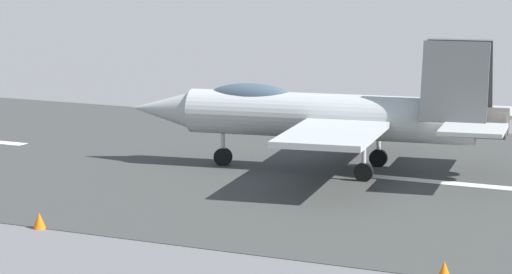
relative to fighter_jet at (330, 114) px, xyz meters
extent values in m
plane|color=slate|center=(-5.46, 0.21, -2.41)|extent=(400.00, 400.00, 0.00)
cube|color=#3C3E3B|center=(-5.46, 0.21, -2.40)|extent=(240.00, 26.00, 0.02)
cube|color=white|center=(-5.27, 0.21, -2.38)|extent=(8.00, 0.70, 0.00)
cylinder|color=#B0B4B2|center=(0.05, 0.01, -0.08)|extent=(12.12, 3.73, 1.86)
cone|color=#B0B4B2|center=(7.33, 1.17, -0.08)|extent=(2.98, 2.00, 1.58)
ellipsoid|color=#3F5160|center=(3.38, 0.54, 0.62)|extent=(3.73, 1.65, 1.10)
cylinder|color=#47423D|center=(-6.11, -0.42, -0.08)|extent=(2.35, 1.43, 1.10)
cylinder|color=#47423D|center=(-5.93, -1.51, -0.08)|extent=(2.35, 1.43, 1.10)
cube|color=#B0B4B2|center=(-1.55, 3.67, -0.18)|extent=(4.29, 6.34, 0.24)
cube|color=#B0B4B2|center=(-0.33, -3.97, -0.18)|extent=(4.29, 6.34, 0.24)
cube|color=#B0B4B2|center=(-6.40, 1.41, 0.02)|extent=(2.81, 3.14, 0.16)
cube|color=#B0B4B2|center=(-5.64, -3.33, 0.02)|extent=(2.81, 3.14, 0.16)
cube|color=#505253|center=(-5.25, 0.07, 1.62)|extent=(2.72, 1.35, 3.14)
cube|color=#505253|center=(-4.97, -1.71, 1.62)|extent=(2.72, 1.35, 3.14)
cylinder|color=silver|center=(4.60, 0.74, -1.71)|extent=(0.18, 0.18, 1.40)
cylinder|color=black|center=(4.60, 0.74, -2.03)|extent=(0.80, 0.42, 0.76)
cylinder|color=silver|center=(-1.98, 1.30, -1.71)|extent=(0.18, 0.18, 1.40)
cylinder|color=black|center=(-1.98, 1.30, -2.03)|extent=(0.80, 0.42, 0.76)
cylinder|color=silver|center=(-1.48, -1.86, -1.71)|extent=(0.18, 0.18, 1.40)
cylinder|color=black|center=(-1.48, -1.86, -2.03)|extent=(0.80, 0.42, 0.76)
cone|color=orange|center=(-8.83, 13.24, -2.13)|extent=(0.44, 0.44, 0.55)
cone|color=orange|center=(5.09, 13.24, -2.13)|extent=(0.44, 0.44, 0.55)
camera|label=1|loc=(-17.85, 44.55, 7.11)|focal=82.49mm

